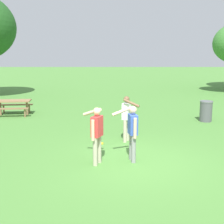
% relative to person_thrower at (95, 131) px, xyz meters
% --- Properties ---
extents(ground_plane, '(120.00, 120.00, 0.00)m').
position_rel_person_thrower_xyz_m(ground_plane, '(1.06, 0.14, -0.96)').
color(ground_plane, '#4C8438').
extents(person_thrower, '(0.61, 0.78, 1.64)m').
position_rel_person_thrower_xyz_m(person_thrower, '(0.00, 0.00, 0.00)').
color(person_thrower, '#B7AD93').
rests_on(person_thrower, ground).
extents(person_catcher, '(0.61, 0.78, 1.64)m').
position_rel_person_thrower_xyz_m(person_catcher, '(0.96, 2.23, 0.00)').
color(person_catcher, '#B7AD93').
rests_on(person_catcher, ground).
extents(person_bystander, '(0.75, 0.60, 1.64)m').
position_rel_person_thrower_xyz_m(person_bystander, '(1.02, 0.23, 0.00)').
color(person_bystander, gray).
rests_on(person_bystander, ground).
extents(frisbee, '(0.27, 0.27, 0.03)m').
position_rel_person_thrower_xyz_m(frisbee, '(-0.00, 1.94, -0.95)').
color(frisbee, yellow).
rests_on(frisbee, ground).
extents(picnic_table_near, '(1.82, 1.57, 0.77)m').
position_rel_person_thrower_xyz_m(picnic_table_near, '(-4.58, 6.86, -0.40)').
color(picnic_table_near, olive).
rests_on(picnic_table_near, ground).
extents(trash_can_beside_table, '(0.59, 0.59, 0.96)m').
position_rel_person_thrower_xyz_m(trash_can_beside_table, '(4.78, 5.43, -0.48)').
color(trash_can_beside_table, '#515156').
rests_on(trash_can_beside_table, ground).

